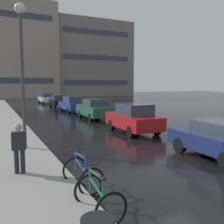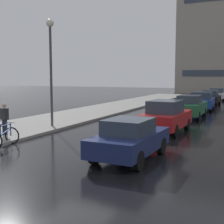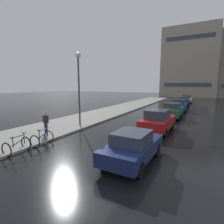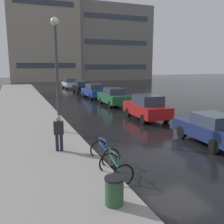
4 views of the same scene
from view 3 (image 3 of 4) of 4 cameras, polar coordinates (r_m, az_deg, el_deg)
ground_plane at (r=9.16m, az=-6.58°, el=-14.05°), size 140.00×140.00×0.00m
sidewalk_kerb at (r=20.39m, az=-4.71°, el=-0.97°), size 4.80×60.00×0.14m
bicycle_nearest at (r=10.54m, az=-28.67°, el=-9.62°), size 0.81×1.21×1.00m
bicycle_second at (r=11.27m, az=-21.87°, el=-7.97°), size 0.85×1.23×1.00m
car_navy at (r=8.26m, az=6.79°, el=-11.10°), size 1.90×3.93×1.47m
car_red at (r=13.75m, az=14.70°, el=-2.77°), size 2.00×4.11×1.71m
car_green at (r=19.90m, az=19.10°, el=0.50°), size 1.85×4.19×1.64m
car_blue at (r=25.47m, az=20.97°, el=2.14°), size 2.11×4.03×1.62m
car_black at (r=31.38m, az=22.29°, el=3.16°), size 1.80×3.85×1.53m
car_white at (r=38.04m, az=23.17°, el=3.99°), size 1.99×3.94×1.51m
pedestrian at (r=13.24m, az=-20.84°, el=-3.07°), size 0.45×0.33×1.68m
streetlamp at (r=14.91m, az=-10.84°, el=10.90°), size 0.43×0.43×6.12m
building_facade_main at (r=57.26m, az=23.83°, el=14.45°), size 14.87×7.37×19.61m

